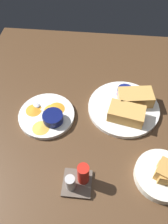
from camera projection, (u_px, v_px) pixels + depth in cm
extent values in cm
cube|color=#4C331E|center=(97.00, 117.00, 89.46)|extent=(110.00, 110.00, 3.00)
cylinder|color=white|center=(122.00, 108.00, 89.37)|extent=(27.70, 27.70, 1.60)
cube|color=tan|center=(125.00, 113.00, 83.61)|extent=(14.25, 10.03, 4.80)
cube|color=#DB938E|center=(125.00, 113.00, 83.61)|extent=(14.39, 9.49, 0.80)
cube|color=tan|center=(134.00, 97.00, 88.49)|extent=(13.99, 9.46, 4.80)
cube|color=#DB938E|center=(134.00, 97.00, 88.49)|extent=(14.16, 8.89, 0.80)
cylinder|color=navy|center=(124.00, 92.00, 91.22)|extent=(6.25, 6.25, 3.31)
cylinder|color=black|center=(124.00, 90.00, 90.23)|extent=(5.12, 5.12, 0.60)
cube|color=silver|center=(125.00, 113.00, 86.58)|extent=(1.02, 5.53, 0.40)
ellipsoid|color=silver|center=(124.00, 101.00, 89.83)|extent=(2.33, 3.29, 0.80)
cylinder|color=white|center=(46.00, 115.00, 87.12)|extent=(21.25, 21.25, 1.60)
cylinder|color=#0C144C|center=(52.00, 118.00, 83.39)|extent=(7.54, 7.54, 3.25)
cylinder|color=olive|center=(51.00, 116.00, 82.42)|extent=(6.18, 6.18, 0.60)
cube|color=silver|center=(45.00, 113.00, 86.48)|extent=(4.82, 4.03, 0.40)
ellipsoid|color=silver|center=(35.00, 105.00, 88.71)|extent=(3.88, 3.71, 0.80)
cone|color=gold|center=(51.00, 114.00, 86.00)|extent=(6.52, 6.52, 0.60)
cone|color=gold|center=(40.00, 127.00, 82.33)|extent=(8.97, 8.97, 0.60)
cone|color=orange|center=(33.00, 110.00, 87.37)|extent=(8.16, 8.16, 0.60)
cone|color=gold|center=(54.00, 110.00, 87.16)|extent=(7.51, 7.51, 0.60)
cone|color=orange|center=(55.00, 108.00, 87.94)|extent=(8.64, 8.64, 0.60)
cone|color=gold|center=(51.00, 110.00, 87.18)|extent=(7.29, 7.29, 0.60)
cylinder|color=silver|center=(160.00, 175.00, 71.70)|extent=(17.21, 17.21, 3.00)
cube|color=#C68C42|center=(163.00, 170.00, 68.49)|extent=(6.48, 7.28, 4.92)
cube|color=#C68C42|center=(164.00, 173.00, 68.49)|extent=(4.90, 6.36, 4.09)
cube|color=brown|center=(76.00, 183.00, 71.18)|extent=(9.00, 9.00, 1.00)
cylinder|color=red|center=(82.00, 174.00, 68.05)|extent=(3.60, 3.60, 8.50)
cylinder|color=#B2B2B2|center=(69.00, 183.00, 67.67)|extent=(3.00, 3.00, 6.00)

